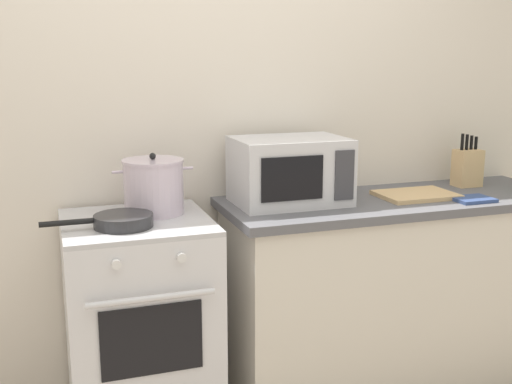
# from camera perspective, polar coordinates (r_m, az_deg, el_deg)

# --- Properties ---
(back_wall) EXTENTS (4.40, 0.10, 2.50)m
(back_wall) POSITION_cam_1_polar(r_m,az_deg,el_deg) (3.09, 0.03, 6.07)
(back_wall) COLOR silver
(back_wall) RESTS_ON ground_plane
(lower_cabinet_right) EXTENTS (1.64, 0.56, 0.88)m
(lower_cabinet_right) POSITION_cam_1_polar(r_m,az_deg,el_deg) (3.22, 12.38, -8.83)
(lower_cabinet_right) COLOR beige
(lower_cabinet_right) RESTS_ON ground_plane
(countertop_right) EXTENTS (1.70, 0.60, 0.04)m
(countertop_right) POSITION_cam_1_polar(r_m,az_deg,el_deg) (3.09, 12.77, -0.82)
(countertop_right) COLOR #59595E
(countertop_right) RESTS_ON lower_cabinet_right
(stove) EXTENTS (0.60, 0.64, 0.92)m
(stove) POSITION_cam_1_polar(r_m,az_deg,el_deg) (2.79, -10.40, -11.64)
(stove) COLOR silver
(stove) RESTS_ON ground_plane
(stock_pot) EXTENTS (0.34, 0.26, 0.26)m
(stock_pot) POSITION_cam_1_polar(r_m,az_deg,el_deg) (2.71, -9.24, 0.50)
(stock_pot) COLOR silver
(stock_pot) RESTS_ON stove
(frying_pan) EXTENTS (0.43, 0.23, 0.05)m
(frying_pan) POSITION_cam_1_polar(r_m,az_deg,el_deg) (2.54, -12.06, -2.55)
(frying_pan) COLOR #28282B
(frying_pan) RESTS_ON stove
(microwave) EXTENTS (0.50, 0.37, 0.30)m
(microwave) POSITION_cam_1_polar(r_m,az_deg,el_deg) (2.86, 3.05, 1.94)
(microwave) COLOR silver
(microwave) RESTS_ON countertop_right
(cutting_board) EXTENTS (0.36, 0.26, 0.02)m
(cutting_board) POSITION_cam_1_polar(r_m,az_deg,el_deg) (3.11, 14.27, -0.25)
(cutting_board) COLOR tan
(cutting_board) RESTS_ON countertop_right
(knife_block) EXTENTS (0.13, 0.10, 0.27)m
(knife_block) POSITION_cam_1_polar(r_m,az_deg,el_deg) (3.43, 18.56, 2.14)
(knife_block) COLOR tan
(knife_block) RESTS_ON countertop_right
(oven_mitt) EXTENTS (0.18, 0.14, 0.02)m
(oven_mitt) POSITION_cam_1_polar(r_m,az_deg,el_deg) (3.10, 18.99, -0.62)
(oven_mitt) COLOR #33477A
(oven_mitt) RESTS_ON countertop_right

